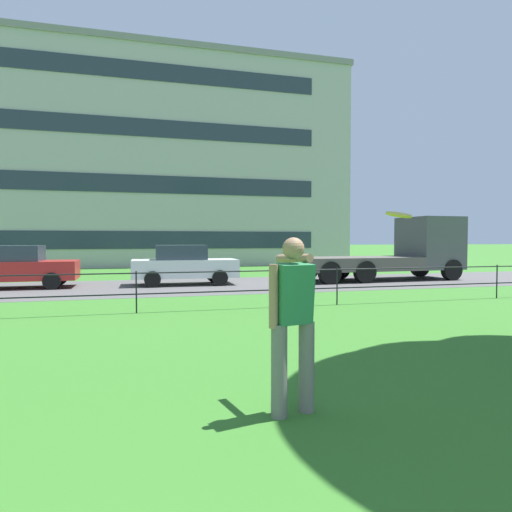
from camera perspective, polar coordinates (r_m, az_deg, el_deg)
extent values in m
cube|color=#565454|center=(16.96, -15.06, -3.88)|extent=(80.00, 6.28, 0.01)
cylinder|color=black|center=(11.00, -15.04, -4.47)|extent=(0.04, 0.04, 1.00)
cylinder|color=black|center=(12.17, 10.31, -3.81)|extent=(0.04, 0.04, 1.00)
cylinder|color=black|center=(15.15, 28.40, -2.88)|extent=(0.04, 0.04, 1.00)
cylinder|color=black|center=(11.01, -15.04, -4.73)|extent=(31.21, 0.03, 0.03)
cylinder|color=black|center=(10.96, -15.06, -2.14)|extent=(31.21, 0.03, 0.03)
cylinder|color=slate|center=(4.51, 2.97, -14.43)|extent=(0.16, 0.16, 0.92)
cylinder|color=slate|center=(4.68, 6.46, -13.85)|extent=(0.16, 0.16, 0.92)
cube|color=#2D7F4C|center=(4.44, 4.78, -4.77)|extent=(0.41, 0.34, 0.60)
sphere|color=#A87A5B|center=(4.41, 4.79, 0.97)|extent=(0.22, 0.22, 0.22)
cylinder|color=#A87A5B|center=(4.78, 4.84, -0.30)|extent=(0.22, 0.63, 0.12)
cylinder|color=#A87A5B|center=(4.33, 2.24, -5.16)|extent=(0.09, 0.09, 0.62)
cylinder|color=yellow|center=(5.01, 17.78, 5.04)|extent=(0.33, 0.32, 0.09)
cube|color=red|center=(18.15, -28.11, -1.65)|extent=(4.01, 1.72, 0.68)
cube|color=#2D3847|center=(18.16, -28.60, 0.30)|extent=(1.91, 1.53, 0.56)
cylinder|color=black|center=(18.74, -23.84, -2.51)|extent=(0.60, 0.20, 0.60)
cylinder|color=black|center=(17.15, -24.63, -2.94)|extent=(0.60, 0.20, 0.60)
cube|color=silver|center=(17.54, -9.08, -1.55)|extent=(4.04, 1.79, 0.68)
cube|color=#2D3847|center=(17.50, -9.58, 0.47)|extent=(1.93, 1.56, 0.56)
cylinder|color=black|center=(18.51, -5.45, -2.40)|extent=(0.60, 0.21, 0.60)
cylinder|color=black|center=(16.92, -4.65, -2.82)|extent=(0.60, 0.21, 0.60)
cylinder|color=black|center=(18.31, -13.16, -2.49)|extent=(0.60, 0.21, 0.60)
cylinder|color=black|center=(16.70, -13.08, -2.93)|extent=(0.60, 0.21, 0.60)
cube|color=#4C4C51|center=(21.49, 21.27, 1.56)|extent=(2.18, 2.37, 2.30)
cube|color=#283342|center=(22.06, 23.10, 2.44)|extent=(0.19, 1.84, 0.87)
cube|color=#56514C|center=(19.46, 12.80, -0.96)|extent=(5.28, 2.49, 0.56)
cylinder|color=black|center=(22.56, 20.19, -1.33)|extent=(0.91, 0.33, 0.90)
cylinder|color=black|center=(20.92, 23.71, -1.64)|extent=(0.91, 0.33, 0.90)
cylinder|color=black|center=(20.27, 10.66, -1.61)|extent=(0.91, 0.33, 0.90)
cylinder|color=black|center=(18.43, 13.73, -2.00)|extent=(0.91, 0.33, 0.90)
cylinder|color=black|center=(19.59, 6.62, -1.72)|extent=(0.91, 0.33, 0.90)
cylinder|color=black|center=(17.68, 9.39, -2.14)|extent=(0.91, 0.33, 0.90)
cube|color=#B7B2AD|center=(34.59, -21.82, 10.57)|extent=(37.05, 10.64, 13.88)
cube|color=gray|center=(36.36, -21.98, 21.77)|extent=(37.29, 10.88, 0.40)
cube|color=#283342|center=(28.89, -22.91, 1.90)|extent=(31.12, 0.06, 1.10)
cube|color=#283342|center=(29.10, -23.01, 8.75)|extent=(31.12, 0.06, 1.10)
cube|color=#283342|center=(29.71, -23.11, 15.41)|extent=(31.12, 0.06, 1.10)
cube|color=#283342|center=(30.71, -23.21, 21.72)|extent=(31.12, 0.06, 1.10)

